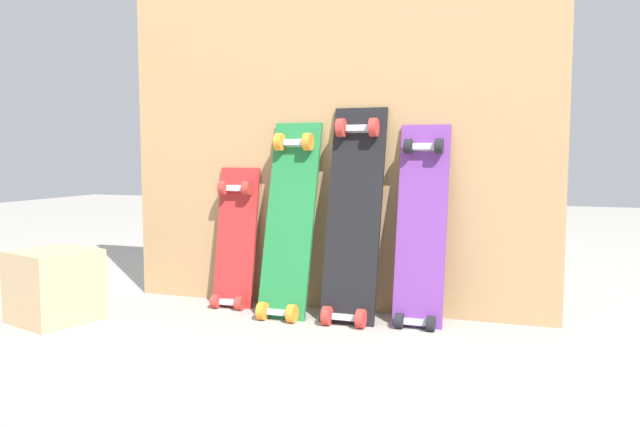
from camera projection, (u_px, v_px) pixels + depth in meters
ground_plane at (326, 312)px, 2.52m from camera, size 12.00×12.00×0.00m
plywood_wall_panel at (331, 86)px, 2.50m from camera, size 1.80×0.04×1.82m
skateboard_red at (235, 245)px, 2.60m from camera, size 0.18×0.17×0.65m
skateboard_green at (289, 227)px, 2.45m from camera, size 0.20×0.28×0.83m
skateboard_black at (353, 222)px, 2.37m from camera, size 0.21×0.28×0.88m
skateboard_purple at (421, 234)px, 2.31m from camera, size 0.19×0.22×0.82m
wooden_crate at (55, 286)px, 2.36m from camera, size 0.34×0.34×0.27m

